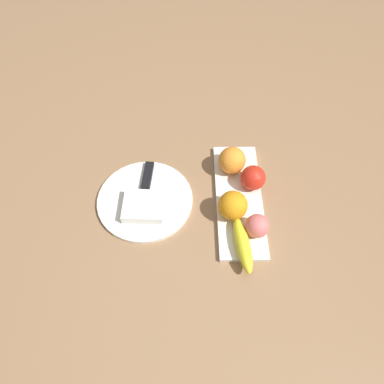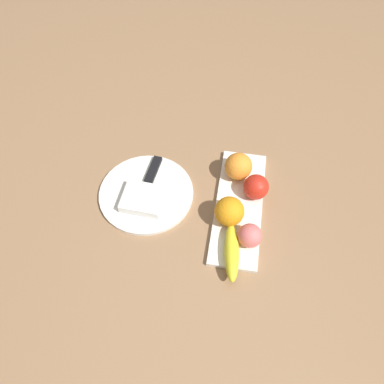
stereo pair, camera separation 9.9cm
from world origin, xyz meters
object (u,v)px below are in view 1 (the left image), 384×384
dinner_plate (145,200)px  knife (147,180)px  apple (253,178)px  banana (243,245)px  orange_near_apple (233,205)px  folded_napkin (144,207)px  fruit_tray (239,199)px  peach (257,226)px  orange_near_banana (232,160)px

dinner_plate → knife: 0.06m
apple → banana: size_ratio=0.44×
orange_near_apple → folded_napkin: (-0.02, -0.23, -0.03)m
dinner_plate → knife: size_ratio=1.42×
knife → orange_near_apple: bearing=70.5°
dinner_plate → folded_napkin: size_ratio=2.42×
fruit_tray → banana: (0.15, -0.01, 0.02)m
dinner_plate → folded_napkin: folded_napkin is taller
peach → folded_napkin: 0.30m
apple → peach: (0.14, -0.00, -0.00)m
apple → peach: apple is taller
fruit_tray → orange_near_apple: size_ratio=4.74×
apple → banana: apple is taller
fruit_tray → folded_napkin: size_ratio=3.39×
fruit_tray → knife: 0.26m
fruit_tray → dinner_plate: size_ratio=1.40×
fruit_tray → knife: knife is taller
banana → knife: banana is taller
apple → orange_near_apple: size_ratio=0.89×
apple → dinner_plate: size_ratio=0.26×
knife → apple: bearing=92.1°
knife → fruit_tray: bearing=82.4°
apple → orange_near_apple: 0.11m
banana → knife: 0.32m
peach → dinner_plate: bearing=-109.8°
peach → fruit_tray: bearing=-162.0°
dinner_plate → folded_napkin: (0.03, 0.00, 0.02)m
orange_near_banana → dinner_plate: orange_near_banana is taller
banana → orange_near_banana: orange_near_banana is taller
orange_near_apple → knife: bearing=-115.0°
knife → peach: bearing=65.9°
orange_near_banana → knife: bearing=-80.3°
peach → folded_napkin: bearing=-103.9°
orange_near_apple → apple: bearing=145.6°
fruit_tray → orange_near_banana: (-0.10, -0.02, 0.04)m
orange_near_apple → dinner_plate: (-0.05, -0.23, -0.05)m
peach → dinner_plate: 0.31m
fruit_tray → apple: bearing=138.0°
orange_near_banana → dinner_plate: size_ratio=0.29×
peach → orange_near_apple: bearing=-134.2°
dinner_plate → fruit_tray: bearing=90.0°
banana → peach: peach is taller
peach → folded_napkin: size_ratio=0.57×
fruit_tray → orange_near_banana: orange_near_banana is taller
dinner_plate → peach: bearing=70.2°
fruit_tray → orange_near_banana: 0.11m
apple → dinner_plate: bearing=-81.9°
orange_near_banana → orange_near_apple: bearing=-3.2°
knife → dinner_plate: bearing=3.2°
peach → dinner_plate: (-0.10, -0.29, -0.04)m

